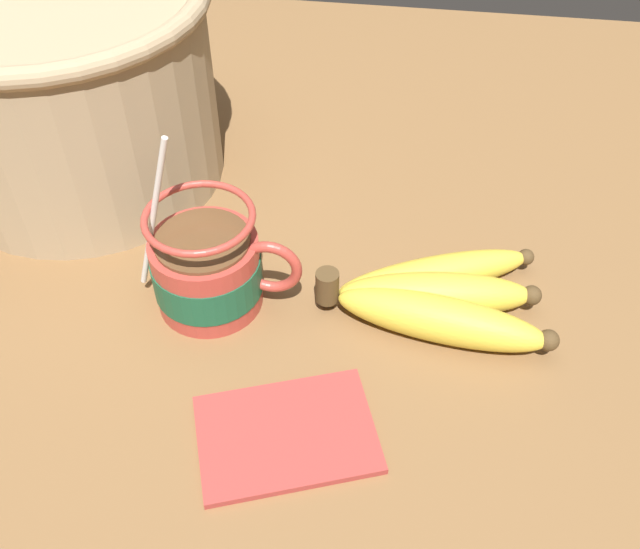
% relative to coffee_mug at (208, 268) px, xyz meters
% --- Properties ---
extents(table, '(1.24, 1.24, 0.03)m').
position_rel_coffee_mug_xyz_m(table, '(0.04, -0.01, -0.05)').
color(table, brown).
rests_on(table, ground).
extents(coffee_mug, '(0.14, 0.09, 0.17)m').
position_rel_coffee_mug_xyz_m(coffee_mug, '(0.00, 0.00, 0.00)').
color(coffee_mug, '#B23D33').
rests_on(coffee_mug, table).
extents(banana_bunch, '(0.20, 0.13, 0.04)m').
position_rel_coffee_mug_xyz_m(banana_bunch, '(0.19, 0.01, -0.02)').
color(banana_bunch, '#4C381E').
rests_on(banana_bunch, table).
extents(woven_basket, '(0.29, 0.29, 0.20)m').
position_rel_coffee_mug_xyz_m(woven_basket, '(-0.17, 0.17, 0.06)').
color(woven_basket, tan).
rests_on(woven_basket, table).
extents(napkin, '(0.15, 0.13, 0.01)m').
position_rel_coffee_mug_xyz_m(napkin, '(0.09, -0.13, -0.04)').
color(napkin, '#A33833').
rests_on(napkin, table).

